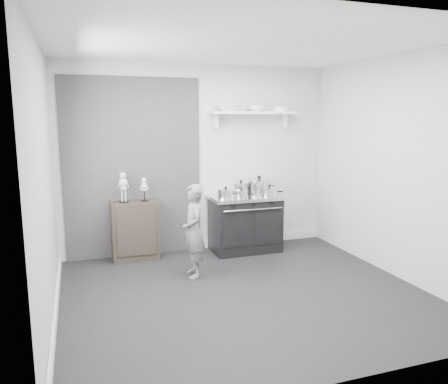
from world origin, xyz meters
The scene contains 16 objects.
ground centered at (0.00, 0.00, 0.00)m, with size 4.00×4.00×0.00m, color black.
room_shell centered at (-0.09, 0.15, 1.64)m, with size 4.02×3.62×2.71m.
wall_shelf centered at (0.80, 1.68, 2.01)m, with size 1.30×0.26×0.24m.
stove centered at (0.60, 1.48, 0.42)m, with size 1.04×0.65×0.83m.
side_cabinet centered at (-0.99, 1.61, 0.41)m, with size 0.63×0.36×0.81m, color black.
child centered at (-0.38, 0.70, 0.58)m, with size 0.42×0.28×1.16m, color slate.
pot_front_left centered at (0.26, 1.35, 0.90)m, with size 0.32×0.23×0.17m.
pot_back_left centered at (0.58, 1.60, 0.92)m, with size 0.32×0.23×0.21m.
pot_back_right centered at (0.87, 1.58, 0.94)m, with size 0.42×0.34×0.27m.
pot_front_right centered at (0.90, 1.29, 0.90)m, with size 0.33×0.24×0.18m.
pot_front_center centered at (0.48, 1.30, 0.89)m, with size 0.27×0.18×0.14m.
skeleton_full centered at (-1.12, 1.61, 1.05)m, with size 0.13×0.09×0.48m, color beige, non-canonical shape.
skeleton_torso centered at (-0.84, 1.61, 1.00)m, with size 0.10×0.07×0.37m, color beige, non-canonical shape.
bowl_large centered at (0.41, 1.67, 2.08)m, with size 0.33×0.33×0.08m, color white.
bowl_small centered at (0.85, 1.67, 2.08)m, with size 0.25×0.25×0.08m, color white.
plate_stack centered at (1.24, 1.67, 2.07)m, with size 0.25×0.25×0.06m, color silver.
Camera 1 is at (-1.71, -4.34, 1.98)m, focal length 35.00 mm.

